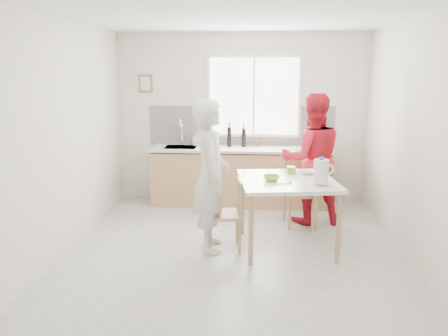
% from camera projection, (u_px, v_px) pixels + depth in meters
% --- Properties ---
extents(ground, '(4.50, 4.50, 0.00)m').
position_uv_depth(ground, '(233.00, 253.00, 5.18)').
color(ground, '#B7B7B2').
rests_on(ground, ground).
extents(room_shell, '(4.50, 4.50, 4.50)m').
position_uv_depth(room_shell, '(234.00, 114.00, 4.81)').
color(room_shell, silver).
rests_on(room_shell, ground).
extents(window, '(1.50, 0.06, 1.30)m').
position_uv_depth(window, '(254.00, 97.00, 6.95)').
color(window, white).
rests_on(window, room_shell).
extents(backsplash, '(3.00, 0.02, 0.65)m').
position_uv_depth(backsplash, '(241.00, 126.00, 7.08)').
color(backsplash, white).
rests_on(backsplash, room_shell).
extents(picture_frame, '(0.22, 0.03, 0.28)m').
position_uv_depth(picture_frame, '(145.00, 84.00, 7.04)').
color(picture_frame, '#48833B').
rests_on(picture_frame, room_shell).
extents(kitchen_counter, '(2.84, 0.64, 1.37)m').
position_uv_depth(kitchen_counter, '(240.00, 179.00, 6.98)').
color(kitchen_counter, tan).
rests_on(kitchen_counter, ground).
extents(dining_table, '(1.24, 1.24, 0.85)m').
position_uv_depth(dining_table, '(287.00, 186.00, 5.19)').
color(dining_table, white).
rests_on(dining_table, ground).
extents(chair_left, '(0.45, 0.45, 0.86)m').
position_uv_depth(chair_left, '(230.00, 211.00, 5.22)').
color(chair_left, tan).
rests_on(chair_left, ground).
extents(chair_far, '(0.48, 0.48, 0.92)m').
position_uv_depth(chair_far, '(300.00, 188.00, 6.07)').
color(chair_far, tan).
rests_on(chair_far, ground).
extents(person_white, '(0.51, 0.71, 1.80)m').
position_uv_depth(person_white, '(211.00, 176.00, 5.11)').
color(person_white, silver).
rests_on(person_white, ground).
extents(person_red, '(0.96, 0.80, 1.81)m').
position_uv_depth(person_red, '(311.00, 159.00, 6.05)').
color(person_red, red).
rests_on(person_red, ground).
extents(bowl_green, '(0.22, 0.22, 0.06)m').
position_uv_depth(bowl_green, '(271.00, 178.00, 5.11)').
color(bowl_green, '#8AB72A').
rests_on(bowl_green, dining_table).
extents(bowl_white, '(0.22, 0.22, 0.05)m').
position_uv_depth(bowl_white, '(307.00, 172.00, 5.43)').
color(bowl_white, silver).
rests_on(bowl_white, dining_table).
extents(milk_jug, '(0.23, 0.17, 0.30)m').
position_uv_depth(milk_jug, '(321.00, 171.00, 4.88)').
color(milk_jug, white).
rests_on(milk_jug, dining_table).
extents(green_box, '(0.11, 0.11, 0.09)m').
position_uv_depth(green_box, '(291.00, 170.00, 5.44)').
color(green_box, '#6CBB2B').
rests_on(green_box, dining_table).
extents(spoon, '(0.15, 0.08, 0.01)m').
position_uv_depth(spoon, '(284.00, 183.00, 4.95)').
color(spoon, '#A5A5AA').
rests_on(spoon, dining_table).
extents(cutting_board, '(0.42, 0.36, 0.01)m').
position_uv_depth(cutting_board, '(299.00, 148.00, 6.81)').
color(cutting_board, '#7DC62D').
rests_on(cutting_board, kitchen_counter).
extents(wine_bottle_a, '(0.07, 0.07, 0.32)m').
position_uv_depth(wine_bottle_a, '(229.00, 137.00, 6.91)').
color(wine_bottle_a, black).
rests_on(wine_bottle_a, kitchen_counter).
extents(wine_bottle_b, '(0.07, 0.07, 0.30)m').
position_uv_depth(wine_bottle_b, '(244.00, 138.00, 6.91)').
color(wine_bottle_b, black).
rests_on(wine_bottle_b, kitchen_counter).
extents(jar_amber, '(0.06, 0.06, 0.16)m').
position_uv_depth(jar_amber, '(257.00, 142.00, 6.96)').
color(jar_amber, brown).
rests_on(jar_amber, kitchen_counter).
extents(soap_bottle, '(0.10, 0.11, 0.20)m').
position_uv_depth(soap_bottle, '(195.00, 139.00, 7.07)').
color(soap_bottle, '#999999').
rests_on(soap_bottle, kitchen_counter).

